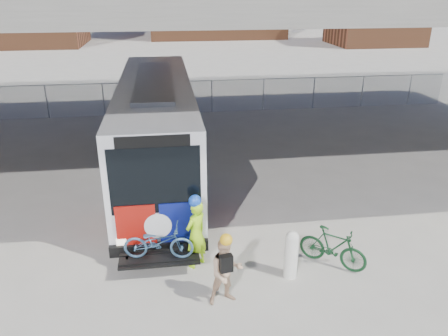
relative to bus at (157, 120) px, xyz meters
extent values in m
plane|color=#9E9991|center=(2.00, -3.61, -2.11)|extent=(160.00, 160.00, 0.00)
cube|color=silver|center=(0.00, -0.02, -0.16)|extent=(2.55, 12.00, 3.20)
cube|color=black|center=(0.00, 0.48, 0.48)|extent=(2.61, 11.00, 1.28)
cube|color=black|center=(0.00, -5.97, 0.23)|extent=(2.24, 0.12, 1.76)
cube|color=black|center=(0.00, -5.97, 1.25)|extent=(1.78, 0.12, 0.30)
cube|color=black|center=(0.00, -6.07, -1.66)|extent=(2.55, 0.20, 0.30)
cube|color=#96110B|center=(-0.55, -6.04, -1.01)|extent=(1.00, 0.08, 1.20)
cube|color=navy|center=(0.55, -6.04, -1.01)|extent=(1.00, 0.08, 1.20)
cylinder|color=silver|center=(0.00, -6.06, -1.01)|extent=(0.70, 0.06, 0.70)
cube|color=gray|center=(0.00, -0.02, 1.51)|extent=(1.28, 7.20, 0.14)
cube|color=black|center=(0.00, -6.57, -1.66)|extent=(2.00, 0.70, 0.06)
cylinder|color=black|center=(-1.16, -4.42, -1.61)|extent=(0.30, 1.00, 1.00)
cylinder|color=black|center=(1.15, -4.42, -1.61)|extent=(0.30, 1.00, 1.00)
cylinder|color=black|center=(-1.16, 4.18, -1.61)|extent=(0.30, 1.00, 1.00)
cylinder|color=black|center=(1.15, 4.18, -1.61)|extent=(0.30, 1.00, 1.00)
cube|color=#96110B|center=(-1.31, -3.82, -0.81)|extent=(0.06, 2.60, 1.70)
cube|color=navy|center=(-1.31, -2.22, -0.81)|extent=(0.06, 1.40, 1.70)
cube|color=#96110B|center=(1.30, -3.82, -0.81)|extent=(0.06, 2.60, 1.70)
cube|color=navy|center=(1.30, -2.22, -0.81)|extent=(0.06, 1.40, 1.70)
imported|color=#3E6588|center=(0.00, -6.57, -1.18)|extent=(1.79, 0.84, 0.91)
cylinder|color=gray|center=(-6.00, 8.39, -1.21)|extent=(0.06, 0.06, 1.80)
cylinder|color=gray|center=(-2.00, 8.39, -1.21)|extent=(0.06, 0.06, 1.80)
cylinder|color=gray|center=(2.00, 8.39, -1.21)|extent=(0.06, 0.06, 1.80)
cylinder|color=gray|center=(6.00, 8.39, -1.21)|extent=(0.06, 0.06, 1.80)
cylinder|color=gray|center=(10.00, 8.39, -1.21)|extent=(0.06, 0.06, 1.80)
cylinder|color=gray|center=(14.00, 8.39, -1.21)|extent=(0.06, 0.06, 1.80)
plane|color=gray|center=(2.00, 8.39, -1.21)|extent=(30.00, 0.00, 30.00)
cube|color=gray|center=(2.00, 8.39, -0.29)|extent=(30.00, 0.05, 0.04)
cube|color=brown|center=(-16.00, 41.39, 2.89)|extent=(14.00, 10.00, 10.00)
cube|color=brown|center=(26.00, 36.39, 1.89)|extent=(10.00, 8.00, 8.00)
cylinder|color=silver|center=(3.23, -7.12, -1.55)|extent=(0.34, 0.34, 1.12)
sphere|color=silver|center=(3.23, -7.12, -0.99)|extent=(0.34, 0.34, 0.34)
imported|color=#ACF319|center=(0.95, -6.32, -1.18)|extent=(0.79, 0.78, 1.85)
sphere|color=blue|center=(0.95, -6.32, -0.24)|extent=(0.32, 0.32, 0.32)
imported|color=tan|center=(1.50, -7.84, -1.29)|extent=(0.89, 0.75, 1.63)
sphere|color=gold|center=(1.50, -7.84, -0.46)|extent=(0.28, 0.28, 0.28)
cube|color=black|center=(1.48, -8.04, -0.93)|extent=(0.30, 0.21, 0.40)
imported|color=#12391D|center=(4.42, -6.81, -1.57)|extent=(1.70, 1.53, 1.08)
camera|label=1|loc=(0.35, -15.88, 4.66)|focal=35.00mm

